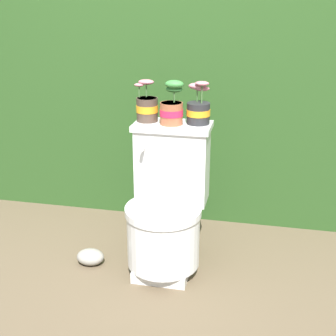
# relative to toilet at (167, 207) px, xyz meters

# --- Properties ---
(ground_plane) EXTENTS (12.00, 12.00, 0.00)m
(ground_plane) POSITION_rel_toilet_xyz_m (-0.06, -0.12, -0.34)
(ground_plane) COLOR brown
(hedge_backdrop) EXTENTS (3.05, 0.93, 1.41)m
(hedge_backdrop) POSITION_rel_toilet_xyz_m (-0.06, 1.03, 0.37)
(hedge_backdrop) COLOR #284C1E
(hedge_backdrop) RESTS_ON ground
(toilet) EXTENTS (0.40, 0.53, 0.75)m
(toilet) POSITION_rel_toilet_xyz_m (0.00, 0.00, 0.00)
(toilet) COLOR silver
(toilet) RESTS_ON ground
(potted_plant_left) EXTENTS (0.13, 0.12, 0.22)m
(potted_plant_left) POSITION_rel_toilet_xyz_m (-0.14, 0.16, 0.49)
(potted_plant_left) COLOR #47382D
(potted_plant_left) RESTS_ON toilet
(potted_plant_midleft) EXTENTS (0.12, 0.12, 0.23)m
(potted_plant_midleft) POSITION_rel_toilet_xyz_m (-0.00, 0.13, 0.50)
(potted_plant_midleft) COLOR #9E5638
(potted_plant_midleft) RESTS_ON toilet
(potted_plant_middle) EXTENTS (0.12, 0.12, 0.22)m
(potted_plant_middle) POSITION_rel_toilet_xyz_m (0.13, 0.17, 0.50)
(potted_plant_middle) COLOR #262628
(potted_plant_middle) RESTS_ON toilet
(garden_stone) EXTENTS (0.15, 0.12, 0.08)m
(garden_stone) POSITION_rel_toilet_xyz_m (-0.41, -0.10, -0.30)
(garden_stone) COLOR gray
(garden_stone) RESTS_ON ground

